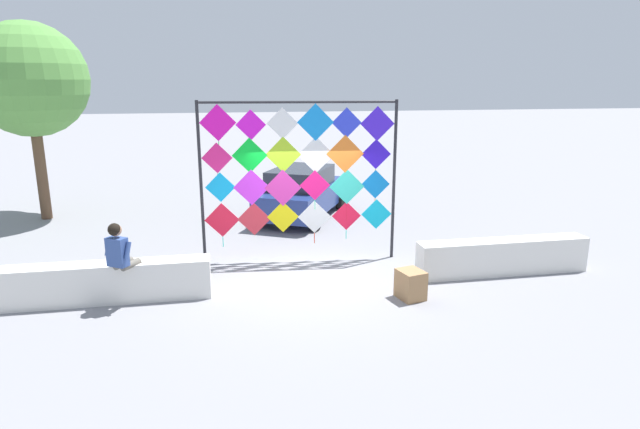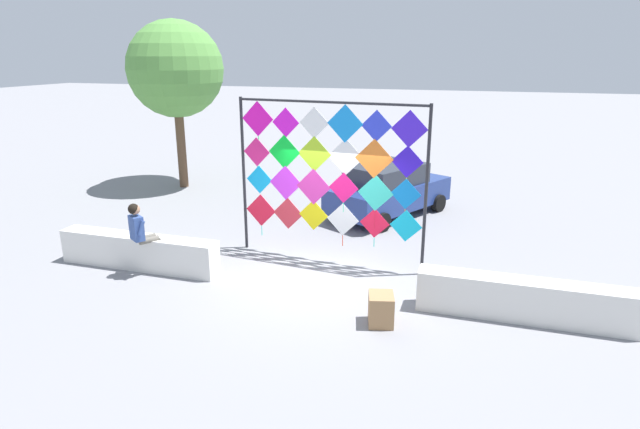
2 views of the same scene
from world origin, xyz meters
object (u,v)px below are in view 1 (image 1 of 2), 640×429
(kite_display_rack, at_px, (299,167))
(cardboard_box_large, at_px, (411,284))
(seated_vendor, at_px, (123,256))
(tree_far_right, at_px, (26,82))
(parked_car, at_px, (302,192))

(kite_display_rack, distance_m, cardboard_box_large, 3.63)
(seated_vendor, bearing_deg, cardboard_box_large, -7.13)
(kite_display_rack, height_order, cardboard_box_large, kite_display_rack)
(cardboard_box_large, relative_size, tree_far_right, 0.10)
(seated_vendor, xyz_separation_m, cardboard_box_large, (5.21, -0.65, -0.67))
(parked_car, distance_m, cardboard_box_large, 6.58)
(seated_vendor, xyz_separation_m, tree_far_right, (-3.53, 7.29, 3.02))
(seated_vendor, bearing_deg, parked_car, 54.52)
(seated_vendor, distance_m, tree_far_right, 8.64)
(seated_vendor, height_order, tree_far_right, tree_far_right)
(kite_display_rack, bearing_deg, tree_far_right, 142.68)
(parked_car, height_order, cardboard_box_large, parked_car)
(kite_display_rack, height_order, seated_vendor, kite_display_rack)
(seated_vendor, relative_size, cardboard_box_large, 2.88)
(kite_display_rack, bearing_deg, cardboard_box_large, -56.30)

